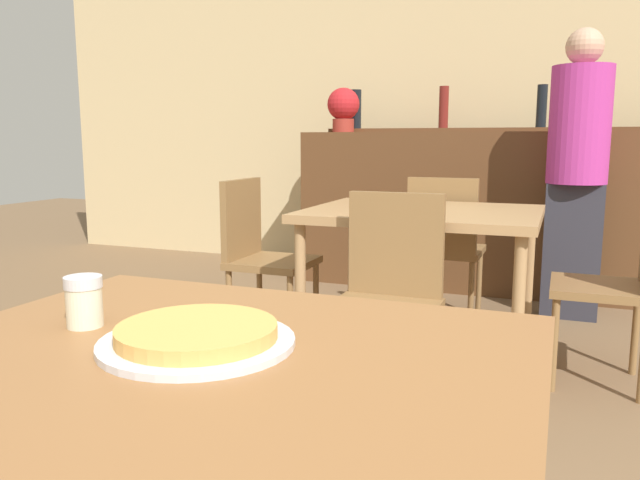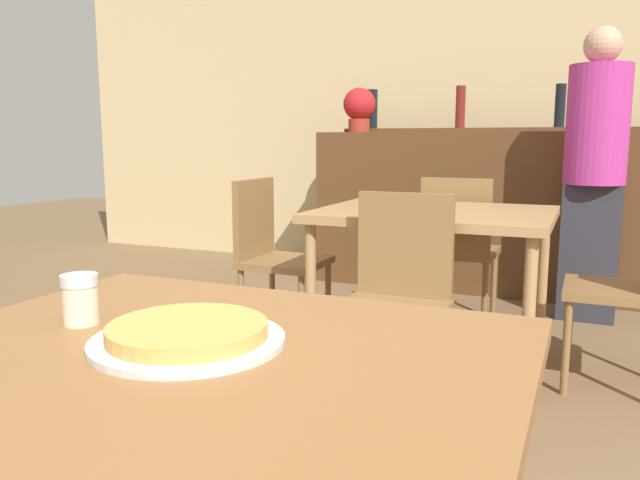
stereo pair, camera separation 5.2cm
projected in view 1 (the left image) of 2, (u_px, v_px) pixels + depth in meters
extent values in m
cube|color=#D1B784|center=(497.00, 94.00, 4.75)|extent=(8.00, 0.05, 2.80)
cube|color=brown|center=(202.00, 369.00, 0.97)|extent=(1.02, 0.87, 0.04)
cylinder|color=brown|center=(132.00, 433.00, 1.54)|extent=(0.05, 0.05, 0.68)
cube|color=#A87F51|center=(423.00, 214.00, 2.91)|extent=(1.05, 0.86, 0.04)
cylinder|color=#A87F51|center=(300.00, 299.00, 2.80)|extent=(0.05, 0.05, 0.69)
cylinder|color=#A87F51|center=(517.00, 321.00, 2.46)|extent=(0.05, 0.05, 0.69)
cylinder|color=#A87F51|center=(352.00, 268.00, 3.48)|extent=(0.05, 0.05, 0.69)
cylinder|color=#A87F51|center=(528.00, 282.00, 3.15)|extent=(0.05, 0.05, 0.69)
cube|color=brown|center=(485.00, 211.00, 4.42)|extent=(2.60, 0.56, 1.11)
cube|color=brown|center=(490.00, 130.00, 4.46)|extent=(2.39, 0.24, 0.03)
cylinder|color=black|center=(356.00, 109.00, 4.80)|extent=(0.09, 0.09, 0.29)
cylinder|color=maroon|center=(444.00, 107.00, 4.56)|extent=(0.07, 0.07, 0.30)
cylinder|color=black|center=(542.00, 106.00, 4.31)|extent=(0.07, 0.07, 0.29)
cube|color=olive|center=(382.00, 310.00, 2.33)|extent=(0.40, 0.40, 0.04)
cube|color=olive|center=(396.00, 244.00, 2.47)|extent=(0.38, 0.04, 0.41)
cylinder|color=olive|center=(324.00, 376.00, 2.27)|extent=(0.03, 0.03, 0.41)
cylinder|color=olive|center=(415.00, 390.00, 2.15)|extent=(0.03, 0.03, 0.41)
cylinder|color=olive|center=(353.00, 348.00, 2.59)|extent=(0.03, 0.03, 0.41)
cylinder|color=olive|center=(435.00, 358.00, 2.47)|extent=(0.03, 0.03, 0.41)
cube|color=olive|center=(446.00, 251.00, 3.59)|extent=(0.40, 0.40, 0.04)
cube|color=olive|center=(442.00, 216.00, 3.38)|extent=(0.38, 0.04, 0.41)
cylinder|color=olive|center=(479.00, 284.00, 3.72)|extent=(0.03, 0.03, 0.41)
cylinder|color=olive|center=(423.00, 280.00, 3.84)|extent=(0.03, 0.03, 0.41)
cylinder|color=olive|center=(471.00, 298.00, 3.41)|extent=(0.03, 0.03, 0.41)
cylinder|color=olive|center=(410.00, 292.00, 3.53)|extent=(0.03, 0.03, 0.41)
cube|color=olive|center=(273.00, 263.00, 3.24)|extent=(0.40, 0.40, 0.04)
cube|color=olive|center=(242.00, 218.00, 3.27)|extent=(0.04, 0.38, 0.41)
cylinder|color=olive|center=(290.00, 316.00, 3.06)|extent=(0.03, 0.03, 0.41)
cylinder|color=olive|center=(316.00, 299.00, 3.37)|extent=(0.03, 0.03, 0.41)
cylinder|color=olive|center=(229.00, 309.00, 3.18)|extent=(0.03, 0.03, 0.41)
cylinder|color=olive|center=(260.00, 294.00, 3.49)|extent=(0.03, 0.03, 0.41)
cube|color=olive|center=(600.00, 288.00, 2.68)|extent=(0.40, 0.40, 0.04)
cylinder|color=olive|center=(555.00, 323.00, 2.93)|extent=(0.03, 0.03, 0.41)
cylinder|color=olive|center=(554.00, 345.00, 2.62)|extent=(0.03, 0.03, 0.41)
cylinder|color=olive|center=(635.00, 331.00, 2.81)|extent=(0.03, 0.03, 0.41)
cylinder|color=silver|center=(197.00, 342.00, 1.02)|extent=(0.32, 0.32, 0.01)
cylinder|color=gold|center=(197.00, 332.00, 1.02)|extent=(0.26, 0.26, 0.02)
cylinder|color=beige|center=(84.00, 307.00, 1.12)|extent=(0.06, 0.06, 0.07)
cylinder|color=silver|center=(83.00, 282.00, 1.11)|extent=(0.07, 0.07, 0.02)
cube|color=#2D2D38|center=(571.00, 251.00, 3.71)|extent=(0.32, 0.18, 0.80)
cylinder|color=#B2338C|center=(580.00, 125.00, 3.59)|extent=(0.34, 0.34, 0.67)
sphere|color=tan|center=(585.00, 46.00, 3.52)|extent=(0.21, 0.21, 0.21)
cylinder|color=maroon|center=(343.00, 126.00, 4.66)|extent=(0.16, 0.16, 0.10)
sphere|color=red|center=(343.00, 104.00, 4.63)|extent=(0.24, 0.24, 0.24)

